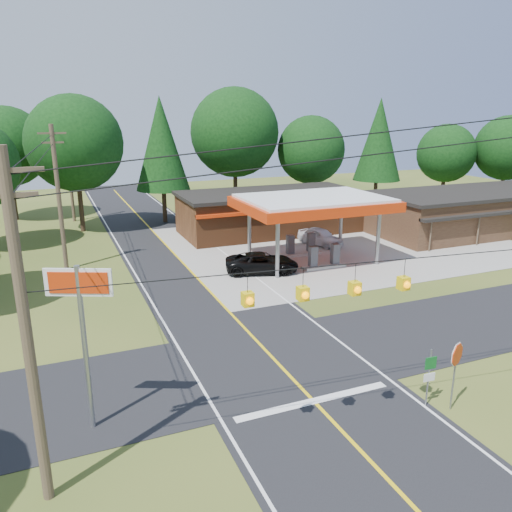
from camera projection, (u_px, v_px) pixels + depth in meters
name	position (u px, v px, depth m)	size (l,w,h in m)	color
ground	(275.00, 360.00, 22.40)	(120.00, 120.00, 0.00)	#3E501C
main_highway	(275.00, 360.00, 22.40)	(8.00, 120.00, 0.02)	black
cross_road	(275.00, 360.00, 22.40)	(70.00, 7.00, 0.02)	black
lane_center_yellow	(275.00, 360.00, 22.39)	(0.15, 110.00, 0.00)	yellow
gas_canopy	(313.00, 205.00, 36.07)	(10.60, 7.40, 4.88)	gray
convenience_store	(269.00, 212.00, 45.94)	(16.40, 7.55, 3.80)	brown
strip_building	(477.00, 211.00, 46.37)	(20.40, 8.75, 3.80)	#3E2719
utility_pole_near_left	(26.00, 332.00, 13.01)	(1.80, 0.30, 10.00)	#473828
utility_pole_far_left	(59.00, 196.00, 33.97)	(1.80, 0.30, 10.00)	#473828
utility_pole_north	(70.00, 174.00, 49.72)	(0.30, 0.30, 9.50)	#473828
overhead_beacons	(330.00, 268.00, 14.98)	(17.04, 2.04, 1.03)	black
treeline_backdrop	(165.00, 152.00, 41.92)	(70.27, 51.59, 13.30)	#332316
suv_car	(262.00, 263.00, 34.46)	(5.03, 5.03, 1.40)	black
sedan_car	(320.00, 237.00, 41.71)	(4.17, 4.17, 1.42)	white
big_stop_sign	(81.00, 313.00, 16.45)	(2.07, 0.98, 5.99)	gray
octagonal_stop_sign	(456.00, 360.00, 18.15)	(0.87, 0.41, 2.74)	gray
route_sign_post	(429.00, 373.00, 18.54)	(0.48, 0.10, 2.36)	gray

